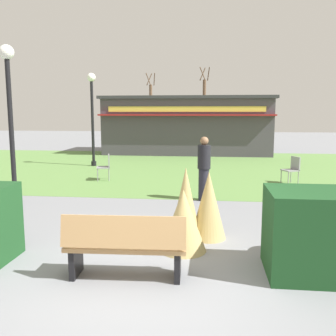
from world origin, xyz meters
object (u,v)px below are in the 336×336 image
object	(u,v)px
trash_bin	(321,231)
cafe_chair_west	(106,165)
lamppost_far	(92,108)
cafe_chair_east	(292,168)
park_bench	(125,246)
tree_right_bg	(204,108)
parked_car_west_slot	(169,134)
tree_left_bg	(151,109)
person_strolling	(204,168)
food_kiosk	(188,125)
lamppost_mid	(10,105)

from	to	relation	value
trash_bin	cafe_chair_west	size ratio (longest dim) A/B	1.03
lamppost_far	cafe_chair_east	world-z (taller)	lamppost_far
park_bench	tree_right_bg	world-z (taller)	tree_right_bg
cafe_chair_east	parked_car_west_slot	world-z (taller)	parked_car_west_slot
tree_left_bg	cafe_chair_east	bearing A→B (deg)	-70.09
cafe_chair_east	person_strolling	size ratio (longest dim) A/B	0.53
park_bench	cafe_chair_east	xyz separation A→B (m)	(3.81, 7.57, 0.05)
food_kiosk	tree_right_bg	distance (m)	11.84
park_bench	trash_bin	xyz separation A→B (m)	(2.92, 1.08, -0.02)
park_bench	tree_right_bg	bearing A→B (deg)	88.97
food_kiosk	cafe_chair_east	distance (m)	9.96
tree_right_bg	lamppost_mid	bearing A→B (deg)	-100.09
food_kiosk	cafe_chair_west	size ratio (longest dim) A/B	10.52
lamppost_mid	cafe_chair_east	bearing A→B (deg)	24.82
lamppost_far	parked_car_west_slot	world-z (taller)	lamppost_far
cafe_chair_east	tree_left_bg	size ratio (longest dim) A/B	0.15
cafe_chair_east	cafe_chair_west	bearing A→B (deg)	-179.40
person_strolling	tree_left_bg	distance (m)	26.34
lamppost_far	trash_bin	bearing A→B (deg)	-55.11
lamppost_far	tree_left_bg	size ratio (longest dim) A/B	0.67
person_strolling	parked_car_west_slot	xyz separation A→B (m)	(-3.09, 19.30, -0.22)
food_kiosk	tree_right_bg	size ratio (longest dim) A/B	1.53
cafe_chair_east	tree_right_bg	bearing A→B (deg)	98.99
lamppost_mid	food_kiosk	world-z (taller)	lamppost_mid
cafe_chair_west	tree_left_bg	distance (m)	23.28
person_strolling	tree_right_bg	bearing A→B (deg)	49.99
lamppost_mid	lamppost_far	size ratio (longest dim) A/B	1.00
park_bench	tree_right_bg	size ratio (longest dim) A/B	0.28
trash_bin	tree_left_bg	distance (m)	30.52
lamppost_mid	person_strolling	world-z (taller)	lamppost_mid
park_bench	food_kiosk	distance (m)	16.68
lamppost_mid	tree_right_bg	size ratio (longest dim) A/B	0.64
lamppost_far	cafe_chair_east	distance (m)	8.60
lamppost_far	cafe_chair_west	bearing A→B (deg)	-65.96
food_kiosk	tree_left_bg	size ratio (longest dim) A/B	1.59
lamppost_mid	trash_bin	world-z (taller)	lamppost_mid
lamppost_far	person_strolling	xyz separation A→B (m)	(4.89, -5.95, -1.64)
park_bench	tree_left_bg	xyz separation A→B (m)	(-4.53, 30.60, 2.11)
park_bench	person_strolling	world-z (taller)	person_strolling
tree_right_bg	trash_bin	bearing A→B (deg)	-84.96
food_kiosk	parked_car_west_slot	bearing A→B (deg)	104.24
lamppost_mid	cafe_chair_west	bearing A→B (deg)	67.73
parked_car_west_slot	tree_left_bg	world-z (taller)	tree_left_bg
cafe_chair_west	parked_car_west_slot	bearing A→B (deg)	88.96
park_bench	trash_bin	size ratio (longest dim) A/B	1.87
food_kiosk	parked_car_west_slot	world-z (taller)	food_kiosk
tree_left_bg	tree_right_bg	bearing A→B (deg)	-23.53
lamppost_far	parked_car_west_slot	xyz separation A→B (m)	(1.80, 13.35, -1.85)
lamppost_mid	parked_car_west_slot	distance (m)	20.32
lamppost_mid	cafe_chair_east	world-z (taller)	lamppost_mid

